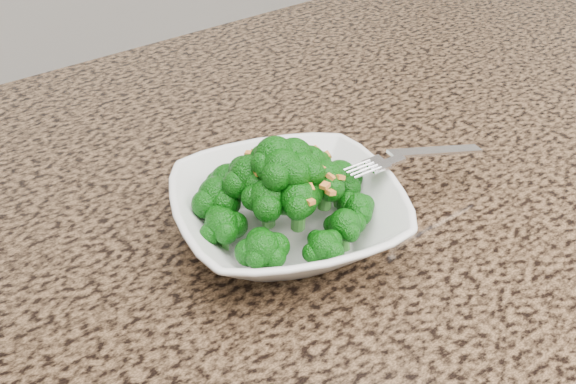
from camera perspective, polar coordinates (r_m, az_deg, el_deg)
granite_counter at (r=0.68m, az=7.19°, el=-4.03°), size 1.64×1.04×0.03m
bowl at (r=0.64m, az=0.00°, el=-1.84°), size 0.26×0.26×0.05m
broccoli_pile at (r=0.61m, az=0.00°, el=2.42°), size 0.18×0.18×0.06m
garlic_topping at (r=0.59m, az=0.00°, el=5.25°), size 0.11×0.11×0.01m
fork at (r=0.67m, az=8.55°, el=2.55°), size 0.18×0.06×0.01m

